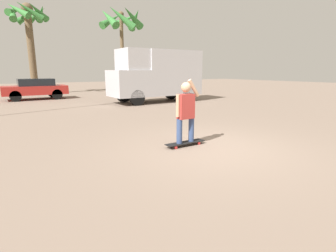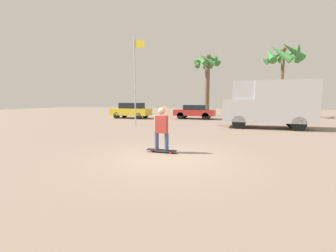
{
  "view_description": "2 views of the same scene",
  "coord_description": "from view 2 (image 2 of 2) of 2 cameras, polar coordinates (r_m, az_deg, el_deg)",
  "views": [
    {
      "loc": [
        -4.26,
        -4.53,
        1.85
      ],
      "look_at": [
        -0.75,
        0.89,
        0.48
      ],
      "focal_mm": 28.0,
      "sensor_mm": 36.0,
      "label": 1
    },
    {
      "loc": [
        2.21,
        -6.72,
        1.85
      ],
      "look_at": [
        -0.33,
        0.9,
        0.91
      ],
      "focal_mm": 24.0,
      "sensor_mm": 36.0,
      "label": 2
    }
  ],
  "objects": [
    {
      "name": "ground_plane",
      "position": [
        7.31,
        0.2,
        -7.96
      ],
      "size": [
        80.0,
        80.0,
        0.0
      ],
      "primitive_type": "plane",
      "color": "gray"
    },
    {
      "name": "parked_car_red",
      "position": [
        21.84,
        6.82,
        3.72
      ],
      "size": [
        3.83,
        1.79,
        1.35
      ],
      "color": "black",
      "rests_on": "ground_plane"
    },
    {
      "name": "person_skateboarder",
      "position": [
        7.8,
        -1.65,
        -0.01
      ],
      "size": [
        0.69,
        0.24,
        1.56
      ],
      "color": "#384C7A",
      "rests_on": "skateboard"
    },
    {
      "name": "flagpole",
      "position": [
        16.72,
        -8.26,
        12.34
      ],
      "size": [
        0.85,
        0.12,
        6.26
      ],
      "color": "#B7B7BC",
      "rests_on": "ground_plane"
    },
    {
      "name": "parked_car_yellow",
      "position": [
        22.7,
        -9.31,
        3.97
      ],
      "size": [
        3.84,
        1.76,
        1.54
      ],
      "color": "black",
      "rests_on": "ground_plane"
    },
    {
      "name": "camper_van",
      "position": [
        15.91,
        24.33,
        5.39
      ],
      "size": [
        5.45,
        2.05,
        3.03
      ],
      "color": "black",
      "rests_on": "ground_plane"
    },
    {
      "name": "palm_tree_center_background",
      "position": [
        26.3,
        10.02,
        14.41
      ],
      "size": [
        3.11,
        3.09,
        6.9
      ],
      "color": "brown",
      "rests_on": "ground_plane"
    },
    {
      "name": "skateboard",
      "position": [
        7.95,
        -1.62,
        -6.19
      ],
      "size": [
        1.08,
        0.25,
        0.09
      ],
      "color": "black",
      "rests_on": "ground_plane"
    },
    {
      "name": "palm_tree_near_van",
      "position": [
        26.24,
        27.42,
        15.56
      ],
      "size": [
        3.97,
        4.21,
        7.45
      ],
      "color": "brown",
      "rests_on": "ground_plane"
    }
  ]
}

